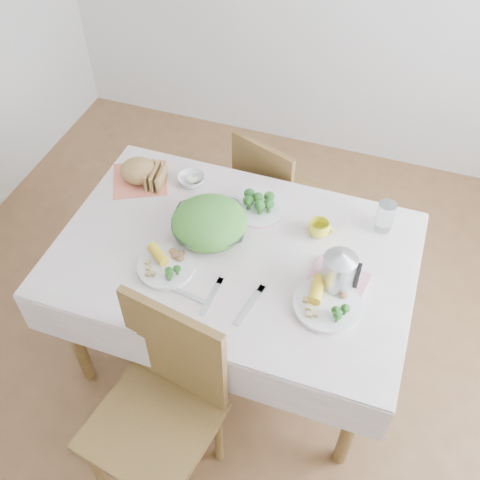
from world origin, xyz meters
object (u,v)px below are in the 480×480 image
(chair_near, at_px, (152,428))
(electric_kettle, at_px, (339,267))
(dinner_plate_left, at_px, (166,267))
(yellow_mug, at_px, (319,229))
(salad_bowl, at_px, (210,227))
(dinner_plate_right, at_px, (327,305))
(dining_table, at_px, (235,305))
(chair_far, at_px, (280,188))

(chair_near, xyz_separation_m, electric_kettle, (0.53, 0.67, 0.42))
(dinner_plate_left, bearing_deg, yellow_mug, 35.64)
(salad_bowl, bearing_deg, dinner_plate_right, -20.66)
(chair_near, bearing_deg, dinner_plate_left, 115.67)
(chair_near, relative_size, dinner_plate_left, 4.14)
(salad_bowl, distance_m, dinner_plate_left, 0.27)
(dining_table, xyz_separation_m, salad_bowl, (-0.13, 0.07, 0.42))
(dining_table, xyz_separation_m, dinner_plate_left, (-0.23, -0.18, 0.40))
(dinner_plate_right, xyz_separation_m, yellow_mug, (-0.12, 0.36, 0.03))
(dining_table, bearing_deg, salad_bowl, 153.56)
(chair_far, xyz_separation_m, salad_bowl, (-0.13, -0.70, 0.33))
(dinner_plate_left, height_order, yellow_mug, yellow_mug)
(salad_bowl, relative_size, dinner_plate_right, 1.15)
(chair_far, xyz_separation_m, electric_kettle, (0.45, -0.80, 0.42))
(chair_near, distance_m, electric_kettle, 0.95)
(chair_far, relative_size, dinner_plate_right, 3.21)
(dining_table, height_order, chair_near, chair_near)
(dinner_plate_right, distance_m, electric_kettle, 0.16)
(chair_far, height_order, dinner_plate_left, chair_far)
(yellow_mug, bearing_deg, chair_far, 119.84)
(dinner_plate_left, xyz_separation_m, yellow_mug, (0.54, 0.39, 0.03))
(dinner_plate_right, height_order, yellow_mug, yellow_mug)
(chair_far, bearing_deg, dinner_plate_right, 135.98)
(dinner_plate_right, bearing_deg, chair_near, -132.61)
(chair_near, bearing_deg, electric_kettle, 61.88)
(dining_table, distance_m, chair_far, 0.77)
(chair_near, distance_m, yellow_mug, 1.06)
(salad_bowl, xyz_separation_m, electric_kettle, (0.58, -0.11, 0.08))
(chair_near, relative_size, electric_kettle, 5.31)
(dining_table, xyz_separation_m, chair_far, (-0.00, 0.76, 0.09))
(dinner_plate_right, bearing_deg, dinner_plate_left, -177.42)
(dining_table, bearing_deg, dinner_plate_right, -18.77)
(salad_bowl, xyz_separation_m, dinner_plate_left, (-0.10, -0.24, -0.03))
(chair_far, bearing_deg, dinner_plate_left, 96.59)
(chair_far, height_order, salad_bowl, chair_far)
(dinner_plate_right, bearing_deg, electric_kettle, 84.54)
(dinner_plate_right, bearing_deg, dining_table, 161.23)
(yellow_mug, bearing_deg, salad_bowl, -161.97)
(chair_near, bearing_deg, chair_far, 96.97)
(chair_near, relative_size, salad_bowl, 3.20)
(chair_far, height_order, electric_kettle, electric_kettle)
(yellow_mug, bearing_deg, chair_near, -113.17)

